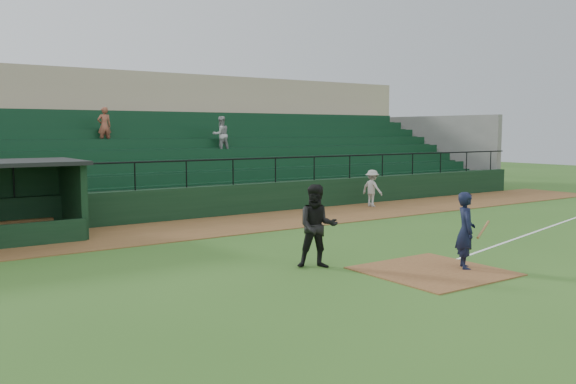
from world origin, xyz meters
TOP-DOWN VIEW (x-y plane):
  - ground at (0.00, 0.00)m, footprint 90.00×90.00m
  - warning_track at (0.00, 8.00)m, footprint 40.00×4.00m
  - home_plate_dirt at (0.00, -1.00)m, footprint 3.00×3.00m
  - foul_line at (8.00, 1.20)m, footprint 17.49×4.44m
  - stadium_structure at (-0.00, 16.46)m, footprint 38.00×13.08m
  - batter_at_plate at (0.85, -1.23)m, footprint 1.18×0.81m
  - umpire at (-1.98, 0.92)m, footprint 1.24×1.16m
  - runner at (7.18, 8.91)m, footprint 0.72×1.10m

SIDE VIEW (x-z plane):
  - ground at x=0.00m, z-range 0.00..0.00m
  - foul_line at x=8.00m, z-range 0.00..0.01m
  - warning_track at x=0.00m, z-range 0.00..0.03m
  - home_plate_dirt at x=0.00m, z-range 0.00..0.03m
  - runner at x=7.18m, z-range 0.03..1.63m
  - batter_at_plate at x=0.85m, z-range 0.00..1.87m
  - umpire at x=-1.98m, z-range 0.00..2.03m
  - stadium_structure at x=0.00m, z-range -0.90..5.50m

